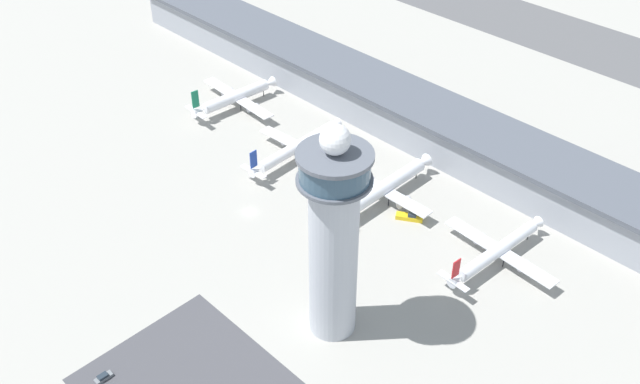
# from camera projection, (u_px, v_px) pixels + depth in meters

# --- Properties ---
(ground_plane) EXTENTS (1000.00, 1000.00, 0.00)m
(ground_plane) POSITION_uv_depth(u_px,v_px,m) (249.00, 212.00, 217.33)
(ground_plane) COLOR #9E9B93
(terminal_building) EXTENTS (278.79, 25.00, 14.57)m
(terminal_building) POSITION_uv_depth(u_px,v_px,m) (400.00, 109.00, 252.06)
(terminal_building) COLOR #9399A3
(terminal_building) RESTS_ON ground
(runway_strip) EXTENTS (418.18, 44.00, 0.01)m
(runway_strip) POSITION_uv_depth(u_px,v_px,m) (560.00, 35.00, 318.73)
(runway_strip) COLOR #515154
(runway_strip) RESTS_ON ground
(control_tower) EXTENTS (16.94, 16.94, 59.22)m
(control_tower) POSITION_uv_depth(u_px,v_px,m) (334.00, 236.00, 162.93)
(control_tower) COLOR #ADB2BC
(control_tower) RESTS_ON ground
(airplane_gate_alpha) EXTENTS (38.47, 36.76, 13.27)m
(airplane_gate_alpha) POSITION_uv_depth(u_px,v_px,m) (236.00, 97.00, 264.75)
(airplane_gate_alpha) COLOR white
(airplane_gate_alpha) RESTS_ON ground
(airplane_gate_bravo) EXTENTS (34.26, 42.13, 12.19)m
(airplane_gate_bravo) POSITION_uv_depth(u_px,v_px,m) (297.00, 147.00, 238.30)
(airplane_gate_bravo) COLOR white
(airplane_gate_bravo) RESTS_ON ground
(airplane_gate_charlie) EXTENTS (35.17, 45.96, 13.90)m
(airplane_gate_charlie) POSITION_uv_depth(u_px,v_px,m) (381.00, 190.00, 218.65)
(airplane_gate_charlie) COLOR silver
(airplane_gate_charlie) RESTS_ON ground
(airplane_gate_delta) EXTENTS (36.25, 39.27, 11.75)m
(airplane_gate_delta) POSITION_uv_depth(u_px,v_px,m) (498.00, 251.00, 196.81)
(airplane_gate_delta) COLOR silver
(airplane_gate_delta) RESTS_ON ground
(service_truck_catering) EXTENTS (4.70, 6.86, 2.87)m
(service_truck_catering) POSITION_uv_depth(u_px,v_px,m) (344.00, 205.00, 218.54)
(service_truck_catering) COLOR black
(service_truck_catering) RESTS_ON ground
(service_truck_fuel) EXTENTS (8.32, 6.51, 2.55)m
(service_truck_fuel) POSITION_uv_depth(u_px,v_px,m) (410.00, 217.00, 214.12)
(service_truck_fuel) COLOR black
(service_truck_fuel) RESTS_ON ground
(car_blue_compact) EXTENTS (1.75, 4.35, 1.43)m
(car_blue_compact) POSITION_uv_depth(u_px,v_px,m) (103.00, 377.00, 166.95)
(car_blue_compact) COLOR black
(car_blue_compact) RESTS_ON ground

